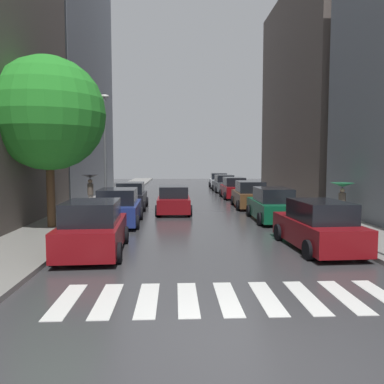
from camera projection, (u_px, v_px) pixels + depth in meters
The scene contains 20 objects.
ground_plane at pixel (190, 200), 30.37m from camera, with size 28.00×72.00×0.04m, color #363639.
sidewalk_left at pixel (107, 199), 30.07m from camera, with size 3.00×72.00×0.15m, color gray.
sidewalk_right at pixel (270, 199), 30.66m from camera, with size 3.00×72.00×0.15m, color gray.
crosswalk_stripes at pixel (227, 298), 8.64m from camera, with size 7.65×2.20×0.01m.
building_left_mid at pixel (60, 58), 32.88m from camera, with size 6.00×17.63×23.95m, color slate.
building_right_mid at pixel (320, 95), 31.94m from camera, with size 6.00×16.19×17.25m, color #564C47.
parked_car_left_nearest at pixel (93, 229), 12.79m from camera, with size 2.30×4.40×1.79m.
parked_car_left_second at pixel (119, 208), 18.57m from camera, with size 2.25×4.34×1.77m.
parked_car_left_third at pixel (131, 197), 24.58m from camera, with size 2.05×4.14×1.74m.
parked_car_right_nearest at pixel (318, 226), 13.44m from camera, with size 2.20×4.59×1.73m.
parked_car_right_second at pixel (272, 205), 19.76m from camera, with size 2.09×4.67×1.73m.
parked_car_right_third at pixel (250, 195), 25.36m from camera, with size 2.22×4.63×1.77m.
parked_car_right_fourth at pixel (234, 188), 31.78m from camera, with size 2.02×4.45×1.75m.
parked_car_right_fifth at pixel (224, 184), 38.36m from camera, with size 2.15×4.49×1.71m.
parked_car_right_sixth at pixel (219, 181), 44.13m from camera, with size 2.30×4.20×1.70m.
car_midroad at pixel (174, 200), 22.76m from camera, with size 2.08×4.36×1.63m.
pedestrian_foreground at pixel (342, 192), 19.11m from camera, with size 1.15×1.15×1.86m.
pedestrian_near_tree at pixel (90, 184), 23.29m from camera, with size 1.05×1.05×2.12m.
street_tree_left at pixel (48, 114), 16.78m from camera, with size 4.98×4.98×7.52m.
lamp_post_left at pixel (105, 143), 23.96m from camera, with size 0.60×0.28×7.08m.
Camera 1 is at (-1.19, -6.20, 3.11)m, focal length 35.74 mm.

